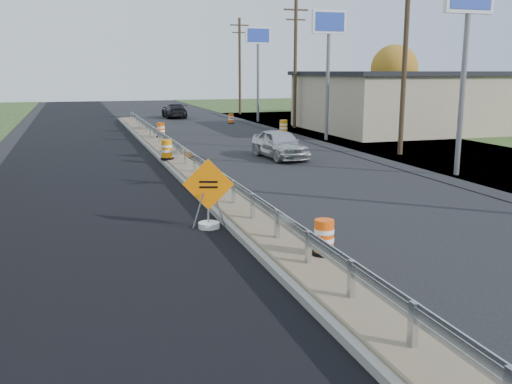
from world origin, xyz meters
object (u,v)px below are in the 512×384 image
object	(u,v)px
barrel_shoulder_mid	(283,127)
car_dark_far	(174,110)
barrel_median_far	(161,130)
barrel_median_mid	(167,150)
caution_sign	(209,211)
car_silver	(280,144)
barrel_shoulder_far	(231,119)
barrel_median_near	(324,238)

from	to	relation	value
barrel_shoulder_mid	car_dark_far	distance (m)	17.12
barrel_median_far	car_dark_far	world-z (taller)	car_dark_far
barrel_median_mid	barrel_shoulder_mid	size ratio (longest dim) A/B	0.93
car_dark_far	barrel_median_far	bearing A→B (deg)	78.28
barrel_median_mid	car_dark_far	bearing A→B (deg)	79.56
caution_sign	barrel_median_far	distance (m)	20.94
car_silver	barrel_median_far	bearing A→B (deg)	111.61
caution_sign	barrel_shoulder_far	world-z (taller)	caution_sign
barrel_median_near	barrel_shoulder_far	size ratio (longest dim) A/B	0.99
car_silver	car_dark_far	xyz separation A→B (m)	(-0.68, 26.90, -0.04)
barrel_median_mid	barrel_shoulder_far	xyz separation A→B (m)	(8.44, 19.54, -0.28)
barrel_median_near	barrel_shoulder_far	distance (m)	35.58
car_silver	barrel_shoulder_far	bearing A→B (deg)	77.16
caution_sign	car_dark_far	size ratio (longest dim) A/B	0.42
barrel_median_mid	barrel_median_far	world-z (taller)	barrel_median_mid
barrel_median_mid	car_dark_far	xyz separation A→B (m)	(4.97, 26.98, 0.01)
barrel_median_near	barrel_median_far	xyz separation A→B (m)	(0.00, 24.58, 0.04)
caution_sign	barrel_median_far	size ratio (longest dim) A/B	2.21
car_dark_far	barrel_shoulder_far	bearing A→B (deg)	115.65
barrel_median_far	car_dark_far	bearing A→B (deg)	77.64
car_dark_far	car_silver	bearing A→B (deg)	92.10
barrel_median_far	car_dark_far	size ratio (longest dim) A/B	0.19
barrel_shoulder_mid	car_dark_far	size ratio (longest dim) A/B	0.21
barrel_median_near	caution_sign	bearing A→B (deg)	115.68
barrel_median_far	barrel_shoulder_far	distance (m)	12.60
caution_sign	barrel_shoulder_far	distance (m)	32.42
barrel_median_near	barrel_median_mid	world-z (taller)	barrel_median_mid
barrel_median_far	barrel_median_mid	bearing A→B (deg)	-96.74
barrel_shoulder_far	car_silver	world-z (taller)	car_silver
barrel_shoulder_mid	car_dark_far	xyz separation A→B (m)	(-4.78, 16.44, 0.21)
barrel_median_near	barrel_shoulder_far	world-z (taller)	barrel_median_near
barrel_shoulder_far	car_dark_far	bearing A→B (deg)	115.01
barrel_median_far	car_silver	world-z (taller)	car_silver
car_silver	caution_sign	bearing A→B (deg)	-123.27
barrel_shoulder_mid	car_silver	xyz separation A→B (m)	(-4.09, -10.46, 0.25)
barrel_median_far	barrel_shoulder_far	bearing A→B (deg)	54.35
barrel_shoulder_far	car_dark_far	size ratio (longest dim) A/B	0.17
barrel_shoulder_mid	barrel_shoulder_far	distance (m)	9.10
barrel_median_far	car_silver	xyz separation A→B (m)	(4.56, -9.22, 0.06)
caution_sign	barrel_shoulder_mid	xyz separation A→B (m)	(10.43, 22.10, -0.03)
barrel_median_far	car_silver	distance (m)	10.29
caution_sign	barrel_median_far	world-z (taller)	caution_sign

